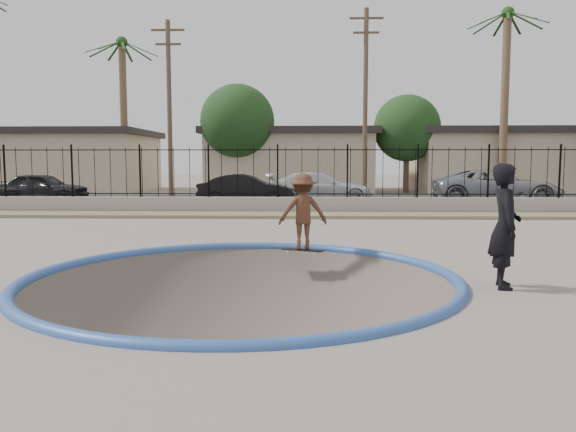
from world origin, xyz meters
The scene contains 23 objects.
ground centered at (0.00, 12.00, -1.10)m, with size 120.00×120.00×2.20m, color slate.
bowl_pit centered at (0.00, -1.00, 0.00)m, with size 6.84×6.84×1.80m, color #4F443C, non-canonical shape.
coping_ring centered at (0.00, -1.00, 0.00)m, with size 7.04×7.04×0.20m, color #2E5196.
rock_strip centered at (0.00, 9.20, 0.06)m, with size 42.00×1.60×0.11m, color #948361.
retaining_wall centered at (0.00, 10.30, 0.30)m, with size 42.00×0.45×0.60m, color gray.
fence centered at (0.00, 10.30, 1.50)m, with size 40.00×0.04×1.80m.
street centered at (0.00, 17.00, 0.02)m, with size 90.00×8.00×0.04m, color black.
house_west centered at (-15.00, 26.50, 1.97)m, with size 11.60×8.60×3.90m.
house_center centered at (0.00, 26.50, 1.97)m, with size 10.60×8.60×3.90m.
house_east centered at (14.00, 26.50, 1.97)m, with size 12.60×8.60×3.90m.
palm_mid centered at (-10.00, 24.00, 6.69)m, with size 2.30×2.30×9.30m.
palm_right centered at (12.00, 22.00, 7.33)m, with size 2.30×2.30×10.30m.
utility_pole_left centered at (-6.00, 19.00, 4.70)m, with size 1.70×0.24×9.00m.
utility_pole_mid centered at (4.00, 19.00, 4.96)m, with size 1.70×0.24×9.50m.
street_tree_left centered at (-3.00, 23.00, 4.19)m, with size 4.32×4.32×6.36m.
street_tree_mid centered at (7.00, 24.00, 3.84)m, with size 3.96×3.96×5.83m.
skater centered at (0.96, 1.60, 0.77)m, with size 1.00×0.57×1.55m, color brown.
skateboard centered at (0.96, 1.60, 0.06)m, with size 0.91×0.54×0.08m.
videographer centered at (4.00, -1.50, 0.93)m, with size 0.68×0.45×1.87m, color black.
car_a centered at (-10.87, 15.00, 0.71)m, with size 1.59×3.95×1.35m, color black.
car_b centered at (-1.48, 13.40, 0.69)m, with size 1.39×3.99×1.32m, color black.
car_c centered at (1.61, 15.00, 0.72)m, with size 1.92×4.72×1.37m, color silver.
car_d centered at (9.39, 15.00, 0.79)m, with size 2.51×5.44×1.51m, color gray.
Camera 1 is at (1.04, -9.90, 1.90)m, focal length 35.00 mm.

